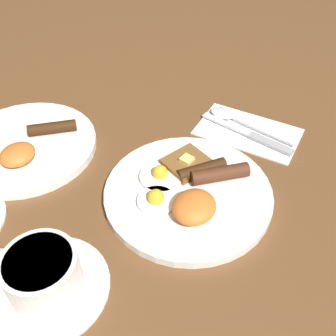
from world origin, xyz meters
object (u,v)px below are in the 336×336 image
Objects in this scene: knife at (251,135)px; breakfast_plate_far at (25,146)px; breakfast_plate_near at (189,191)px; teacup_near at (43,276)px; spoon at (230,117)px.

breakfast_plate_far is at bearing 42.98° from knife.
teacup_near is at bearing 163.33° from breakfast_plate_near.
breakfast_plate_near reaches higher than breakfast_plate_far.
knife is at bearing -52.29° from breakfast_plate_far.
teacup_near is (-0.18, -0.24, 0.02)m from breakfast_plate_far.
breakfast_plate_far is 0.31m from teacup_near.
breakfast_plate_near is 0.23m from spoon.
spoon is at bearing -21.36° from knife.
breakfast_plate_near is 1.40× the size of knife.
knife is 0.07m from spoon.
spoon is at bearing 9.22° from breakfast_plate_near.
breakfast_plate_near is 1.66× the size of teacup_near.
breakfast_plate_far is 0.43m from knife.
breakfast_plate_near is at bearing 88.75° from knife.
breakfast_plate_far is at bearing 52.99° from teacup_near.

